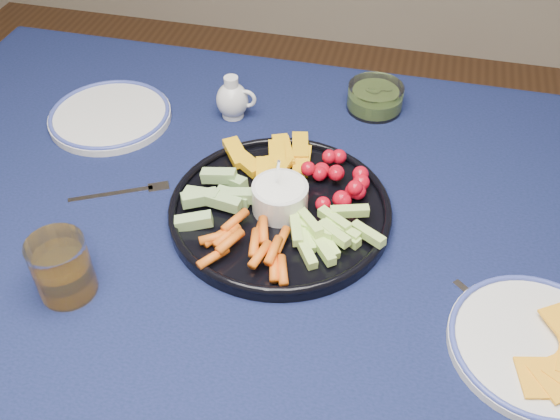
% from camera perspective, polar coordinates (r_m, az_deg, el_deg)
% --- Properties ---
extents(dining_table, '(1.67, 1.07, 0.75)m').
position_cam_1_polar(dining_table, '(0.98, 4.95, -8.13)').
color(dining_table, '#4D2819').
rests_on(dining_table, ground).
extents(crudite_platter, '(0.34, 0.34, 0.11)m').
position_cam_1_polar(crudite_platter, '(0.96, -0.15, 0.32)').
color(crudite_platter, black).
rests_on(crudite_platter, dining_table).
extents(creamer_pitcher, '(0.08, 0.06, 0.08)m').
position_cam_1_polar(creamer_pitcher, '(1.16, -4.35, 10.04)').
color(creamer_pitcher, silver).
rests_on(creamer_pitcher, dining_table).
extents(pickle_bowl, '(0.10, 0.10, 0.05)m').
position_cam_1_polar(pickle_bowl, '(1.20, 8.68, 10.04)').
color(pickle_bowl, white).
rests_on(pickle_bowl, dining_table).
extents(cheese_plate, '(0.22, 0.22, 0.03)m').
position_cam_1_polar(cheese_plate, '(0.87, 22.51, -11.22)').
color(cheese_plate, silver).
rests_on(cheese_plate, dining_table).
extents(juice_tumbler, '(0.08, 0.08, 0.09)m').
position_cam_1_polar(juice_tumbler, '(0.89, -19.22, -5.25)').
color(juice_tumbler, white).
rests_on(juice_tumbler, dining_table).
extents(fork_left, '(0.15, 0.09, 0.00)m').
position_cam_1_polar(fork_left, '(1.04, -13.72, 1.60)').
color(fork_left, white).
rests_on(fork_left, dining_table).
extents(fork_right, '(0.14, 0.13, 0.00)m').
position_cam_1_polar(fork_right, '(0.88, 20.59, -10.37)').
color(fork_right, white).
rests_on(fork_right, dining_table).
extents(side_plate_extra, '(0.22, 0.22, 0.02)m').
position_cam_1_polar(side_plate_extra, '(1.21, -15.28, 8.35)').
color(side_plate_extra, silver).
rests_on(side_plate_extra, dining_table).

